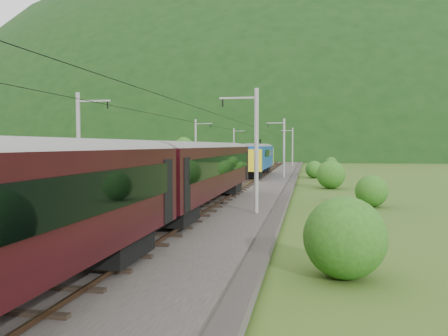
# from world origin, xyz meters

# --- Properties ---
(ground) EXTENTS (600.00, 600.00, 0.00)m
(ground) POSITION_xyz_m (0.00, 0.00, 0.00)
(ground) COLOR #32541A
(ground) RESTS_ON ground
(railbed) EXTENTS (14.00, 220.00, 0.30)m
(railbed) POSITION_xyz_m (0.00, 10.00, 0.15)
(railbed) COLOR #38332D
(railbed) RESTS_ON ground
(track_left) EXTENTS (2.40, 220.00, 0.27)m
(track_left) POSITION_xyz_m (-2.40, 10.00, 0.37)
(track_left) COLOR #513622
(track_left) RESTS_ON railbed
(track_right) EXTENTS (2.40, 220.00, 0.27)m
(track_right) POSITION_xyz_m (2.40, 10.00, 0.37)
(track_right) COLOR #513622
(track_right) RESTS_ON railbed
(catenary_left) EXTENTS (2.54, 192.28, 8.00)m
(catenary_left) POSITION_xyz_m (-6.12, 32.00, 4.50)
(catenary_left) COLOR gray
(catenary_left) RESTS_ON railbed
(catenary_right) EXTENTS (2.54, 192.28, 8.00)m
(catenary_right) POSITION_xyz_m (6.12, 32.00, 4.50)
(catenary_right) COLOR gray
(catenary_right) RESTS_ON railbed
(overhead_wires) EXTENTS (4.83, 198.00, 0.03)m
(overhead_wires) POSITION_xyz_m (0.00, 10.00, 7.10)
(overhead_wires) COLOR black
(overhead_wires) RESTS_ON ground
(mountain_main) EXTENTS (504.00, 360.00, 244.00)m
(mountain_main) POSITION_xyz_m (0.00, 260.00, 0.00)
(mountain_main) COLOR black
(mountain_main) RESTS_ON ground
(mountain_ridge) EXTENTS (336.00, 280.00, 132.00)m
(mountain_ridge) POSITION_xyz_m (-120.00, 300.00, 0.00)
(mountain_ridge) COLOR black
(mountain_ridge) RESTS_ON ground
(hazard_post_near) EXTENTS (0.14, 0.14, 1.29)m
(hazard_post_near) POSITION_xyz_m (-0.06, 54.05, 0.94)
(hazard_post_near) COLOR red
(hazard_post_near) RESTS_ON railbed
(hazard_post_far) EXTENTS (0.14, 0.14, 1.32)m
(hazard_post_far) POSITION_xyz_m (0.12, 44.29, 0.96)
(hazard_post_far) COLOR red
(hazard_post_far) RESTS_ON railbed
(signal) EXTENTS (0.22, 0.22, 1.98)m
(signal) POSITION_xyz_m (-3.74, 27.03, 1.46)
(signal) COLOR black
(signal) RESTS_ON railbed
(vegetation_left) EXTENTS (12.59, 147.39, 6.39)m
(vegetation_left) POSITION_xyz_m (-13.77, 17.69, 2.24)
(vegetation_left) COLOR #235215
(vegetation_left) RESTS_ON ground
(vegetation_right) EXTENTS (6.32, 104.60, 3.01)m
(vegetation_right) POSITION_xyz_m (12.17, 3.88, 1.26)
(vegetation_right) COLOR #235215
(vegetation_right) RESTS_ON ground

